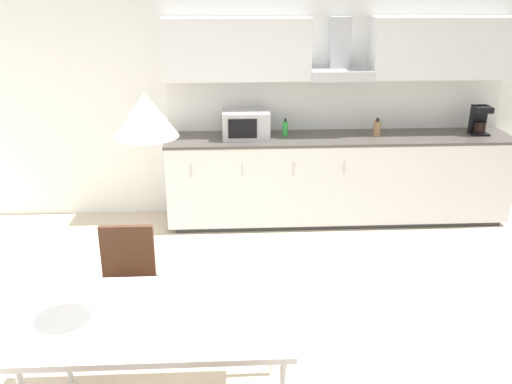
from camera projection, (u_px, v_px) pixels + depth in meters
The scene contains 12 objects.
ground_plane at pixel (222, 362), 3.96m from camera, with size 9.34×8.18×0.02m, color beige.
wall_back at pixel (220, 89), 6.06m from camera, with size 7.48×0.10×2.75m, color white.
kitchen_counter at pixel (337, 178), 6.10m from camera, with size 3.61×0.65×0.93m.
backsplash_tile at pixel (335, 105), 6.12m from camera, with size 3.59×0.02×0.53m, color silver.
upper_wall_cabinets at pixel (341, 49), 5.76m from camera, with size 3.59×0.40×0.61m.
microwave at pixel (246, 124), 5.84m from camera, with size 0.48×0.35×0.28m.
coffee_maker at pixel (479, 120), 5.98m from camera, with size 0.18×0.19×0.30m.
bottle_green at pixel (285, 128), 5.94m from camera, with size 0.06×0.06×0.18m.
bottle_brown at pixel (377, 128), 5.92m from camera, with size 0.08×0.08×0.19m.
dining_table at pixel (160, 321), 3.20m from camera, with size 1.45×0.86×0.73m.
chair_far_left at pixel (127, 276), 4.00m from camera, with size 0.40×0.40×0.87m.
pendant_lamp at pixel (145, 115), 2.78m from camera, with size 0.32×0.32×0.22m, color silver.
Camera 1 is at (0.06, -3.29, 2.51)m, focal length 40.00 mm.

